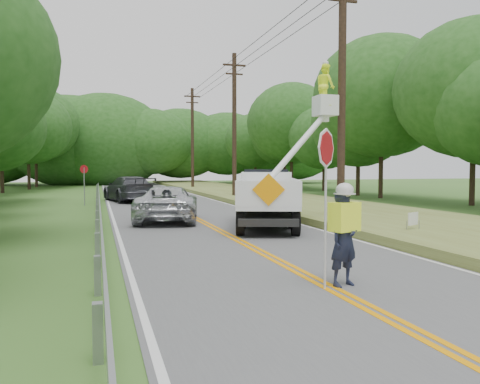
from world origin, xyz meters
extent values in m
plane|color=#396126|center=(0.00, 0.00, 0.00)|extent=(140.00, 140.00, 0.00)
cube|color=#535456|center=(0.00, 14.00, 0.01)|extent=(7.20, 96.00, 0.02)
cube|color=#FF9800|center=(-0.10, 14.00, 0.02)|extent=(0.12, 96.00, 0.00)
cube|color=#FF9800|center=(0.10, 14.00, 0.02)|extent=(0.12, 96.00, 0.00)
cube|color=silver|center=(-3.45, 14.00, 0.02)|extent=(0.12, 96.00, 0.00)
cube|color=silver|center=(3.45, 14.00, 0.02)|extent=(0.12, 96.00, 0.00)
cube|color=gray|center=(-4.10, -2.00, 0.35)|extent=(0.12, 0.14, 0.70)
cube|color=gray|center=(-4.10, 1.00, 0.35)|extent=(0.12, 0.14, 0.70)
cube|color=gray|center=(-4.10, 4.00, 0.35)|extent=(0.12, 0.14, 0.70)
cube|color=gray|center=(-4.10, 7.00, 0.35)|extent=(0.12, 0.14, 0.70)
cube|color=gray|center=(-4.10, 10.00, 0.35)|extent=(0.12, 0.14, 0.70)
cube|color=gray|center=(-4.10, 13.00, 0.35)|extent=(0.12, 0.14, 0.70)
cube|color=gray|center=(-4.10, 16.00, 0.35)|extent=(0.12, 0.14, 0.70)
cube|color=gray|center=(-4.10, 19.00, 0.35)|extent=(0.12, 0.14, 0.70)
cube|color=gray|center=(-4.10, 22.00, 0.35)|extent=(0.12, 0.14, 0.70)
cube|color=gray|center=(-4.10, 25.00, 0.35)|extent=(0.12, 0.14, 0.70)
cube|color=gray|center=(-4.10, 28.00, 0.35)|extent=(0.12, 0.14, 0.70)
cube|color=gray|center=(-4.10, 31.00, 0.35)|extent=(0.12, 0.14, 0.70)
cube|color=gray|center=(-4.10, 34.00, 0.35)|extent=(0.12, 0.14, 0.70)
cube|color=gray|center=(-4.10, 37.00, 0.35)|extent=(0.12, 0.14, 0.70)
cube|color=gray|center=(-4.00, 15.00, 0.60)|extent=(0.05, 48.00, 0.34)
cylinder|color=black|center=(5.00, 9.00, 5.00)|extent=(0.30, 0.30, 10.00)
cube|color=black|center=(5.00, 9.00, 8.60)|extent=(1.20, 0.10, 0.10)
cylinder|color=black|center=(5.00, 24.00, 5.00)|extent=(0.30, 0.30, 10.00)
cube|color=black|center=(5.00, 24.00, 9.20)|extent=(1.60, 0.12, 0.12)
cube|color=black|center=(5.00, 24.00, 8.60)|extent=(1.20, 0.10, 0.10)
cylinder|color=black|center=(5.00, 39.00, 5.00)|extent=(0.30, 0.30, 10.00)
cube|color=black|center=(5.00, 39.00, 9.20)|extent=(1.60, 0.12, 0.12)
cube|color=black|center=(5.00, 39.00, 8.60)|extent=(1.20, 0.10, 0.10)
cylinder|color=black|center=(4.30, 17.50, 9.10)|extent=(0.03, 43.00, 0.03)
cylinder|color=black|center=(5.00, 17.50, 9.10)|extent=(0.03, 43.00, 0.03)
cylinder|color=black|center=(5.70, 17.50, 9.10)|extent=(0.03, 43.00, 0.03)
cube|color=olive|center=(7.10, 14.00, 0.15)|extent=(7.00, 96.00, 0.30)
cylinder|color=#332319|center=(-11.97, 37.74, 1.59)|extent=(0.32, 0.32, 3.19)
ellipsoid|color=#1E4B17|center=(-11.97, 37.74, 5.49)|extent=(7.44, 7.44, 6.55)
cylinder|color=#332319|center=(-10.66, 44.36, 1.82)|extent=(0.32, 0.32, 3.63)
ellipsoid|color=#1E4B17|center=(-10.66, 44.36, 6.26)|extent=(8.48, 8.48, 7.46)
cylinder|color=#332319|center=(-10.54, 49.42, 2.02)|extent=(0.32, 0.32, 4.04)
ellipsoid|color=#1E4B17|center=(-10.54, 49.42, 6.95)|extent=(9.42, 9.42, 8.29)
cylinder|color=#332319|center=(16.90, 15.10, 1.97)|extent=(0.32, 0.32, 3.93)
ellipsoid|color=#1E4B17|center=(16.90, 15.10, 6.77)|extent=(9.17, 9.17, 8.07)
cylinder|color=#332319|center=(15.57, 22.42, 2.12)|extent=(0.32, 0.32, 4.24)
ellipsoid|color=#1E4B17|center=(15.57, 22.42, 7.29)|extent=(9.88, 9.88, 8.70)
cylinder|color=#332319|center=(15.65, 25.70, 1.62)|extent=(0.32, 0.32, 3.24)
ellipsoid|color=#1E4B17|center=(15.65, 25.70, 5.57)|extent=(7.55, 7.55, 6.64)
cylinder|color=#332319|center=(16.49, 33.26, 1.46)|extent=(0.32, 0.32, 2.91)
ellipsoid|color=#1E4B17|center=(16.49, 33.26, 5.02)|extent=(6.80, 6.80, 5.98)
cylinder|color=#332319|center=(15.21, 38.10, 1.98)|extent=(0.32, 0.32, 3.97)
ellipsoid|color=#1E4B17|center=(15.21, 38.10, 6.84)|extent=(9.26, 9.26, 8.15)
cylinder|color=#332319|center=(16.34, 42.74, 1.69)|extent=(0.32, 0.32, 3.38)
ellipsoid|color=#1E4B17|center=(16.34, 42.74, 5.83)|extent=(7.89, 7.89, 6.95)
cylinder|color=#332319|center=(14.12, 46.57, 1.58)|extent=(0.32, 0.32, 3.15)
ellipsoid|color=#1E4B17|center=(14.12, 46.57, 5.43)|extent=(7.35, 7.35, 6.47)
ellipsoid|color=#1E4B17|center=(-12.14, 57.28, 5.50)|extent=(11.60, 8.70, 8.70)
ellipsoid|color=#1E4B17|center=(-7.32, 56.41, 5.50)|extent=(15.52, 11.64, 11.64)
ellipsoid|color=#1E4B17|center=(-2.99, 56.15, 5.50)|extent=(16.52, 12.39, 12.39)
ellipsoid|color=#1E4B17|center=(2.46, 54.40, 5.50)|extent=(11.25, 8.44, 8.44)
ellipsoid|color=#1E4B17|center=(7.06, 57.79, 5.50)|extent=(12.79, 9.59, 9.59)
ellipsoid|color=#1E4B17|center=(13.51, 56.98, 5.50)|extent=(11.70, 8.77, 8.77)
ellipsoid|color=#1E4B17|center=(17.44, 56.09, 5.50)|extent=(11.26, 8.45, 8.45)
ellipsoid|color=#1E4B17|center=(22.13, 54.07, 5.50)|extent=(13.52, 10.14, 10.14)
imported|color=#191E33|center=(0.32, 0.30, 0.91)|extent=(0.76, 0.62, 1.79)
cube|color=#E6FF2A|center=(0.32, 0.30, 1.32)|extent=(0.63, 0.49, 0.54)
ellipsoid|color=silver|center=(0.32, 0.30, 1.82)|extent=(0.33, 0.33, 0.27)
cylinder|color=#B7B7B7|center=(-0.12, 0.20, 1.27)|extent=(0.04, 0.04, 2.51)
cylinder|color=#9E0D15|center=(-0.12, 0.20, 2.58)|extent=(0.56, 0.50, 0.72)
cylinder|color=black|center=(0.37, 7.19, 0.45)|extent=(0.53, 0.90, 0.86)
cylinder|color=black|center=(2.07, 6.60, 0.45)|extent=(0.53, 0.90, 0.86)
cylinder|color=black|center=(0.96, 8.88, 0.45)|extent=(0.53, 0.90, 0.86)
cylinder|color=black|center=(2.65, 8.30, 0.45)|extent=(0.53, 0.90, 0.86)
cylinder|color=black|center=(1.68, 11.00, 0.45)|extent=(0.53, 0.90, 0.86)
cylinder|color=black|center=(3.38, 10.42, 0.45)|extent=(0.53, 0.90, 0.86)
cube|color=black|center=(1.89, 8.85, 0.51)|extent=(3.65, 6.04, 0.22)
cube|color=silver|center=(1.69, 8.25, 0.96)|extent=(3.29, 4.57, 0.20)
cube|color=silver|center=(0.73, 8.58, 1.41)|extent=(1.39, 3.92, 0.81)
cube|color=silver|center=(2.65, 7.92, 1.41)|extent=(1.39, 3.92, 0.81)
cube|color=silver|center=(1.02, 6.32, 1.41)|extent=(1.97, 0.72, 0.81)
cube|color=silver|center=(2.68, 11.14, 1.23)|extent=(2.46, 2.27, 1.62)
cube|color=black|center=(2.74, 11.31, 1.81)|extent=(2.08, 1.69, 0.67)
cube|color=silver|center=(1.37, 7.32, 1.41)|extent=(1.03, 1.03, 0.72)
cube|color=silver|center=(4.30, 9.00, 4.58)|extent=(0.76, 0.76, 0.76)
imported|color=#E6FF2A|center=(4.30, 9.00, 5.33)|extent=(0.62, 0.80, 1.65)
cube|color=#FF9605|center=(1.00, 6.26, 1.55)|extent=(0.97, 0.37, 1.02)
imported|color=silver|center=(-1.31, 12.06, 0.74)|extent=(3.40, 5.57, 1.44)
imported|color=#3B3D44|center=(-2.15, 24.03, 0.84)|extent=(3.37, 5.96, 1.63)
cylinder|color=gray|center=(-4.81, 21.57, 1.11)|extent=(0.06, 0.06, 2.22)
cylinder|color=#9E0D15|center=(-4.81, 21.57, 2.12)|extent=(0.47, 0.23, 0.51)
cube|color=white|center=(5.39, 5.06, 0.63)|extent=(0.53, 0.27, 0.40)
cylinder|color=gray|center=(5.16, 5.06, 0.28)|extent=(0.02, 0.02, 0.57)
cylinder|color=gray|center=(5.61, 5.06, 0.28)|extent=(0.02, 0.02, 0.57)
camera|label=1|loc=(-4.08, -7.58, 2.24)|focal=35.63mm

